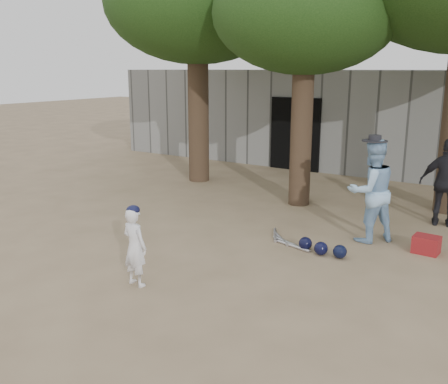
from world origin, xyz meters
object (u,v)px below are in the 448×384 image
Objects in this scene: spectator_blue at (371,191)px; red_bag at (426,245)px; boy_player at (135,247)px; spectator_dark at (447,183)px.

red_bag is (1.03, -0.10, -0.78)m from spectator_blue.
boy_player is at bearing -132.09° from red_bag.
spectator_dark is (3.23, 5.42, 0.29)m from boy_player.
red_bag is (0.04, -1.80, -0.72)m from spectator_dark.
boy_player is 0.62× the size of spectator_blue.
red_bag is at bearing 125.96° from spectator_blue.
spectator_blue is 1.06× the size of spectator_dark.
boy_player is 0.66× the size of spectator_dark.
boy_player is 4.35m from spectator_blue.
spectator_dark is 4.15× the size of red_bag.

